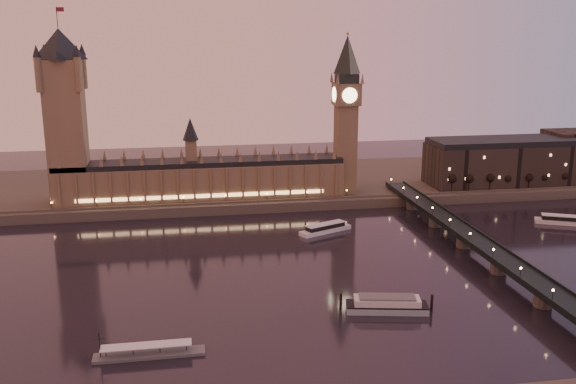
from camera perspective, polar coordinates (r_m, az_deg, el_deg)
name	(u,v)px	position (r m, az deg, el deg)	size (l,w,h in m)	color
ground	(298,271)	(306.21, 0.92, -7.01)	(700.00, 700.00, 0.00)	black
far_embankment	(297,183)	(465.87, 0.79, 0.80)	(560.00, 130.00, 6.00)	#423D35
palace_of_westminster	(201,175)	(411.48, -7.71, 1.55)	(180.00, 26.62, 52.00)	brown
victoria_tower	(65,108)	(409.54, -19.24, 7.09)	(31.68, 31.68, 118.00)	brown
big_ben	(346,105)	(418.26, 5.20, 7.69)	(17.68, 17.68, 104.00)	brown
westminster_bridge	(480,249)	(332.77, 16.68, -4.86)	(13.20, 260.00, 15.30)	black
city_block	(533,159)	(488.62, 20.98, 2.79)	(155.00, 45.00, 34.00)	black
bare_tree_0	(451,180)	(438.60, 14.30, 1.02)	(5.46, 5.46, 11.10)	black
bare_tree_1	(470,179)	(444.25, 15.90, 1.08)	(5.46, 5.46, 11.10)	black
bare_tree_2	(489,179)	(450.25, 17.46, 1.14)	(5.46, 5.46, 11.10)	black
bare_tree_3	(508,178)	(456.56, 18.98, 1.19)	(5.46, 5.46, 11.10)	black
bare_tree_4	(527,177)	(463.19, 20.45, 1.25)	(5.46, 5.46, 11.10)	black
bare_tree_5	(545,176)	(470.12, 21.89, 1.30)	(5.46, 5.46, 11.10)	black
bare_tree_6	(563,176)	(477.34, 23.28, 1.34)	(5.46, 5.46, 11.10)	black
cruise_boat_a	(325,228)	(362.66, 3.34, -3.25)	(32.00, 19.49, 5.12)	silver
cruise_boat_b	(561,220)	(410.43, 23.09, -2.30)	(29.06, 18.50, 5.30)	silver
moored_barge	(387,304)	(266.30, 8.78, -9.85)	(37.18, 15.61, 6.95)	#8AA3B0
pontoon_pier	(149,353)	(235.91, -12.27, -13.82)	(38.53, 6.42, 10.27)	#595B5E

